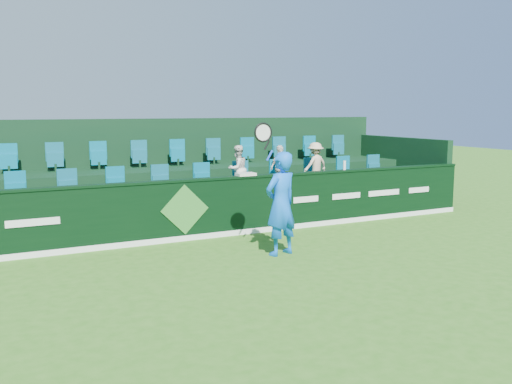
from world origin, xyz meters
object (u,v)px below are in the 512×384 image
spectator_right (315,165)px  tennis_player (281,203)px  drinks_bottle (344,165)px  spectator_middle (280,167)px  spectator_left (238,169)px  towel (246,174)px

spectator_right → tennis_player: bearing=36.3°
spectator_right → drinks_bottle: size_ratio=5.07×
spectator_middle → spectator_right: size_ratio=0.97×
tennis_player → spectator_right: 4.32m
spectator_right → spectator_middle: bearing=-11.7°
spectator_left → spectator_middle: spectator_left is taller
spectator_middle → towel: size_ratio=2.66×
tennis_player → spectator_left: tennis_player is taller
spectator_left → spectator_middle: 1.22m
tennis_player → towel: (0.25, 2.08, 0.35)m
tennis_player → drinks_bottle: 3.69m
spectator_left → spectator_middle: bearing=164.0°
towel → drinks_bottle: 2.77m
spectator_left → spectator_right: size_ratio=0.99×
tennis_player → spectator_right: (2.88, 3.20, 0.36)m
spectator_right → drinks_bottle: spectator_right is taller
spectator_left → spectator_middle: (1.22, 0.00, -0.01)m
spectator_left → drinks_bottle: spectator_left is taller
spectator_right → towel: bearing=11.4°
towel → drinks_bottle: size_ratio=1.85×
tennis_player → spectator_left: size_ratio=2.29×
tennis_player → towel: bearing=83.1°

